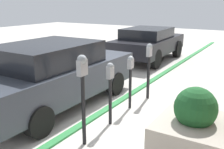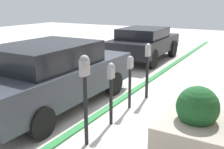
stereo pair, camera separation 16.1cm
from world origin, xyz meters
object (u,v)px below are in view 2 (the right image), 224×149
Objects in this scene: parking_meter_second at (111,83)px; parked_car_rear at (144,42)px; planter_box at (196,127)px; parked_car_middle at (51,74)px; parking_meter_middle at (130,73)px; parking_meter_fourth at (148,63)px; parking_meter_nearest at (85,83)px.

parked_car_rear is at bearing 16.94° from parking_meter_second.
planter_box is 7.11m from parked_car_rear.
parking_meter_middle is at bearing -65.56° from parked_car_middle.
parking_meter_second is 1.03× the size of parking_meter_middle.
parked_car_middle reaches higher than parking_meter_middle.
planter_box is (-1.90, -1.65, -0.52)m from parking_meter_fourth.
parking_meter_nearest is at bearing -178.11° from parking_meter_second.
parked_car_rear reaches higher than parking_meter_second.
parked_car_middle is at bearing 114.02° from parking_meter_middle.
parking_meter_second is at bearing 178.40° from parking_meter_fourth.
planter_box is at bearing -94.46° from parking_meter_second.
parking_meter_fourth reaches higher than parking_meter_second.
parked_car_middle is (0.18, 1.72, -0.08)m from parking_meter_second.
parked_car_rear is (4.27, 1.89, -0.17)m from parking_meter_fourth.
parking_meter_fourth is at bearing 41.03° from planter_box.
planter_box is at bearing -94.88° from parked_car_middle.
parking_meter_second is 1.76m from planter_box.
parking_meter_fourth reaches higher than parked_car_rear.
parked_car_middle is at bearing 131.73° from parking_meter_fourth.
parking_meter_nearest is 1.28× the size of parking_meter_middle.
parking_meter_middle is at bearing -161.87° from parked_car_rear.
parking_meter_second is 0.90× the size of parking_meter_fourth.
planter_box is 3.45m from parked_car_middle.
parked_car_rear is (6.94, 1.87, -0.38)m from parking_meter_nearest.
parking_meter_middle is (1.85, 0.07, -0.27)m from parking_meter_nearest.
parked_car_middle is (-1.58, 1.77, -0.14)m from parking_meter_fourth.
parking_meter_second is at bearing 1.89° from parking_meter_nearest.
parked_car_rear is (5.84, 0.12, -0.03)m from parked_car_middle.
parking_meter_fourth is 2.56m from planter_box.
parked_car_rear reaches higher than parking_meter_middle.
parked_car_middle reaches higher than planter_box.
parking_meter_middle is 2.09m from planter_box.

